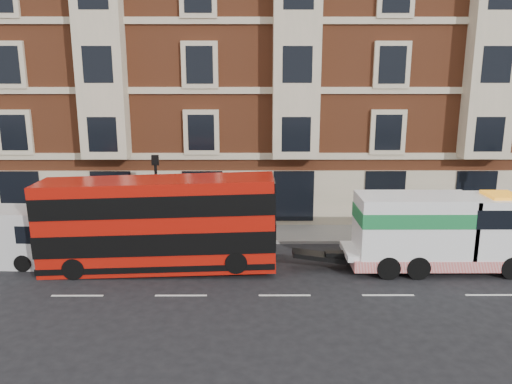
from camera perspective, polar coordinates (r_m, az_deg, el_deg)
The scene contains 7 objects.
ground at distance 19.68m, azimuth 3.29°, elevation -11.72°, with size 120.00×120.00×0.00m, color black.
sidewalk at distance 26.63m, azimuth 2.33°, elevation -4.75°, with size 90.00×3.00×0.15m, color slate.
victorian_terrace at distance 32.89m, azimuth 2.82°, elevation 16.31°, with size 45.00×12.00×20.40m.
lamp_post_west at distance 25.12m, azimuth -11.29°, elevation 0.05°, with size 0.35×0.15×4.35m.
double_decker_bus at distance 21.73m, azimuth -11.16°, elevation -3.47°, with size 9.99×2.29×4.04m.
tow_truck at distance 22.87m, azimuth 20.14°, elevation -4.19°, with size 7.99×2.36×3.33m.
pedestrian at distance 27.55m, azimuth -18.60°, elevation -2.64°, with size 0.68×0.45×1.87m, color #1D1C39.
Camera 1 is at (-1.17, -17.80, 8.30)m, focal length 35.00 mm.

